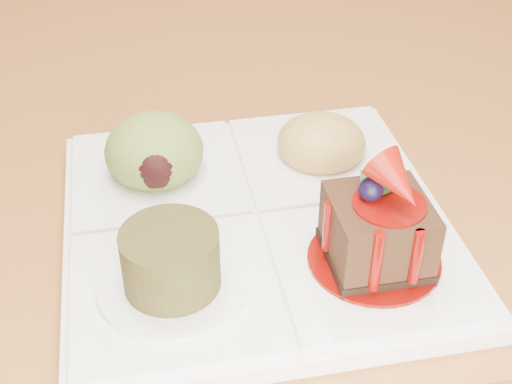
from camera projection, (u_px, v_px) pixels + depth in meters
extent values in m
plane|color=brown|center=(259.00, 273.00, 1.56)|extent=(6.00, 6.00, 0.00)
cylinder|color=black|center=(422.00, 193.00, 1.46)|extent=(0.03, 0.03, 0.40)
cylinder|color=black|center=(428.00, 113.00, 1.72)|extent=(0.03, 0.03, 0.40)
cube|color=white|center=(256.00, 225.00, 0.50)|extent=(0.27, 0.27, 0.01)
cube|color=white|center=(373.00, 264.00, 0.45)|extent=(0.13, 0.13, 0.01)
cube|color=white|center=(174.00, 291.00, 0.43)|extent=(0.13, 0.13, 0.01)
cube|color=white|center=(157.00, 174.00, 0.53)|extent=(0.13, 0.13, 0.01)
cube|color=white|center=(320.00, 156.00, 0.55)|extent=(0.13, 0.13, 0.01)
cylinder|color=#640703|center=(374.00, 259.00, 0.45)|extent=(0.08, 0.08, 0.00)
cube|color=black|center=(374.00, 256.00, 0.45)|extent=(0.06, 0.06, 0.01)
cube|color=black|center=(378.00, 227.00, 0.43)|extent=(0.06, 0.06, 0.04)
cylinder|color=#640703|center=(381.00, 202.00, 0.42)|extent=(0.04, 0.04, 0.00)
sphere|color=black|center=(371.00, 189.00, 0.42)|extent=(0.02, 0.02, 0.02)
cone|color=maroon|center=(398.00, 183.00, 0.41)|extent=(0.04, 0.05, 0.04)
cube|color=#11441A|center=(381.00, 182.00, 0.43)|extent=(0.02, 0.02, 0.01)
cube|color=#11441A|center=(369.00, 181.00, 0.43)|extent=(0.01, 0.02, 0.01)
cylinder|color=#640703|center=(376.00, 262.00, 0.41)|extent=(0.01, 0.01, 0.04)
cylinder|color=#640703|center=(417.00, 257.00, 0.41)|extent=(0.01, 0.01, 0.04)
cylinder|color=#640703|center=(328.00, 226.00, 0.43)|extent=(0.01, 0.01, 0.04)
cylinder|color=white|center=(173.00, 285.00, 0.43)|extent=(0.09, 0.09, 0.00)
cylinder|color=#3D2911|center=(171.00, 259.00, 0.42)|extent=(0.06, 0.06, 0.04)
cylinder|color=#492E0F|center=(169.00, 242.00, 0.41)|extent=(0.05, 0.05, 0.00)
ellipsoid|color=olive|center=(154.00, 151.00, 0.52)|extent=(0.07, 0.07, 0.05)
ellipsoid|color=black|center=(156.00, 169.00, 0.50)|extent=(0.04, 0.03, 0.03)
ellipsoid|color=#C09645|center=(321.00, 143.00, 0.54)|extent=(0.07, 0.07, 0.04)
cube|color=#C9500E|center=(335.00, 132.00, 0.54)|extent=(0.02, 0.02, 0.02)
cube|color=#416816|center=(317.00, 124.00, 0.55)|extent=(0.02, 0.02, 0.02)
cube|color=#C9500E|center=(300.00, 134.00, 0.54)|extent=(0.02, 0.02, 0.01)
cube|color=#416816|center=(313.00, 150.00, 0.53)|extent=(0.02, 0.02, 0.02)
cube|color=#C9500E|center=(334.00, 142.00, 0.53)|extent=(0.02, 0.02, 0.02)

